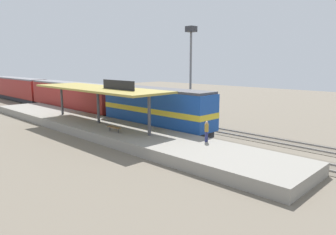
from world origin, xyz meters
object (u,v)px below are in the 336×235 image
(platform_bench, at_px, (114,127))
(person_waiting, at_px, (207,130))
(freight_car, at_px, (152,104))
(light_mast, at_px, (191,53))
(passenger_carriage_front, at_px, (72,97))
(locomotive, at_px, (156,108))
(passenger_carriage_rear, at_px, (18,89))

(platform_bench, height_order, person_waiting, person_waiting)
(freight_car, xyz_separation_m, light_mast, (3.20, -3.75, 6.43))
(passenger_carriage_front, distance_m, freight_car, 13.30)
(locomotive, xyz_separation_m, person_waiting, (-2.86, -9.03, -0.56))
(light_mast, relative_size, person_waiting, 6.84)
(freight_car, bearing_deg, light_mast, -49.49)
(passenger_carriage_front, bearing_deg, passenger_carriage_rear, 90.00)
(platform_bench, distance_m, passenger_carriage_front, 19.66)
(freight_car, distance_m, light_mast, 8.10)
(locomotive, bearing_deg, person_waiting, -107.58)
(locomotive, distance_m, passenger_carriage_front, 18.00)
(platform_bench, xyz_separation_m, passenger_carriage_front, (6.00, 18.70, 0.97))
(platform_bench, bearing_deg, passenger_carriage_front, 72.21)
(passenger_carriage_rear, height_order, light_mast, light_mast)
(passenger_carriage_rear, xyz_separation_m, light_mast, (7.80, -37.02, 6.08))
(platform_bench, relative_size, person_waiting, 0.99)
(passenger_carriage_rear, bearing_deg, locomotive, -90.00)
(freight_car, height_order, light_mast, light_mast)
(passenger_carriage_front, height_order, freight_car, passenger_carriage_front)
(locomotive, relative_size, light_mast, 1.23)
(locomotive, bearing_deg, passenger_carriage_rear, 90.00)
(locomotive, xyz_separation_m, passenger_carriage_front, (0.00, 18.00, -0.10))
(platform_bench, height_order, passenger_carriage_front, passenger_carriage_front)
(person_waiting, bearing_deg, light_mast, 45.38)
(platform_bench, distance_m, locomotive, 6.13)
(platform_bench, bearing_deg, person_waiting, -69.34)
(passenger_carriage_front, xyz_separation_m, person_waiting, (-2.86, -27.03, -0.46))
(passenger_carriage_rear, bearing_deg, light_mast, -78.10)
(platform_bench, xyz_separation_m, locomotive, (6.00, 0.70, 1.07))
(locomotive, distance_m, freight_car, 7.20)
(passenger_carriage_rear, distance_m, person_waiting, 47.91)
(person_waiting, bearing_deg, freight_car, 62.85)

